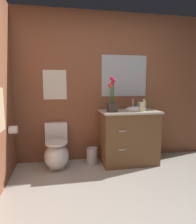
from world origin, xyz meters
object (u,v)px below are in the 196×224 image
at_px(lotion_bottle, 144,105).
at_px(hand_wash_bottle, 142,106).
at_px(vanity_cabinet, 129,136).
at_px(wall_mirror, 124,76).
at_px(toilet, 57,152).
at_px(hanging_towel, 0,110).
at_px(toilet_paper_roll, 13,130).
at_px(trash_bin, 92,156).
at_px(soap_bottle, 139,107).
at_px(flower_vase, 112,99).
at_px(wall_poster, 55,85).

relative_size(lotion_bottle, hand_wash_bottle, 1.02).
bearing_deg(vanity_cabinet, wall_mirror, 90.52).
distance_m(toilet, hanging_towel, 1.15).
relative_size(toilet, hand_wash_bottle, 3.84).
distance_m(vanity_cabinet, toilet_paper_roll, 1.79).
height_order(trash_bin, wall_mirror, wall_mirror).
height_order(toilet, vanity_cabinet, vanity_cabinet).
height_order(toilet, trash_bin, toilet).
bearing_deg(hanging_towel, soap_bottle, 14.44).
bearing_deg(hanging_towel, toilet, 41.92).
bearing_deg(lotion_bottle, wall_mirror, 128.52).
distance_m(vanity_cabinet, hanging_towel, 1.98).
distance_m(hand_wash_bottle, wall_mirror, 0.67).
bearing_deg(wall_mirror, hand_wash_bottle, -71.34).
bearing_deg(trash_bin, vanity_cabinet, -5.01).
xyz_separation_m(toilet, flower_vase, (0.87, -0.11, 0.83)).
bearing_deg(wall_poster, toilet_paper_roll, -141.36).
xyz_separation_m(toilet, hanging_towel, (-0.64, -0.57, 0.77)).
xyz_separation_m(flower_vase, hand_wash_bottle, (0.46, -0.06, -0.11)).
distance_m(soap_bottle, trash_bin, 1.11).
relative_size(toilet, vanity_cabinet, 0.65).
height_order(wall_mirror, hanging_towel, wall_mirror).
xyz_separation_m(soap_bottle, lotion_bottle, (0.10, 0.03, 0.02)).
bearing_deg(trash_bin, flower_vase, -24.95).
relative_size(vanity_cabinet, soap_bottle, 7.24).
bearing_deg(wall_mirror, lotion_bottle, -51.48).
xyz_separation_m(trash_bin, hanging_towel, (-1.21, -0.60, 0.87)).
height_order(vanity_cabinet, toilet_paper_roll, vanity_cabinet).
height_order(wall_mirror, toilet_paper_roll, wall_mirror).
relative_size(vanity_cabinet, lotion_bottle, 5.80).
bearing_deg(flower_vase, toilet_paper_roll, -176.60).
relative_size(toilet, wall_mirror, 0.86).
height_order(trash_bin, toilet_paper_roll, toilet_paper_roll).
distance_m(vanity_cabinet, flower_vase, 0.70).
bearing_deg(soap_bottle, lotion_bottle, 14.52).
bearing_deg(flower_vase, hanging_towel, -162.97).
height_order(flower_vase, hand_wash_bottle, flower_vase).
distance_m(vanity_cabinet, lotion_bottle, 0.57).
bearing_deg(toilet_paper_roll, wall_poster, 38.64).
bearing_deg(toilet_paper_roll, toilet, 18.70).
bearing_deg(hand_wash_bottle, flower_vase, 172.20).
distance_m(flower_vase, toilet_paper_roll, 1.50).
distance_m(hanging_towel, toilet_paper_roll, 0.50).
distance_m(lotion_bottle, trash_bin, 1.19).
distance_m(trash_bin, wall_poster, 1.32).
xyz_separation_m(vanity_cabinet, hanging_towel, (-1.82, -0.54, 0.56)).
xyz_separation_m(vanity_cabinet, hand_wash_bottle, (0.15, -0.15, 0.51)).
xyz_separation_m(hand_wash_bottle, wall_poster, (-1.33, 0.44, 0.34)).
bearing_deg(wall_poster, soap_bottle, -14.17).
bearing_deg(flower_vase, soap_bottle, 5.52).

